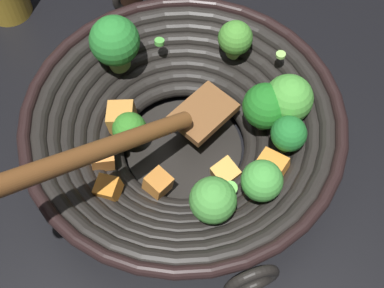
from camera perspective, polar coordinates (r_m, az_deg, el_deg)
The scene contains 2 objects.
ground_plane at distance 0.62m, azimuth -0.88°, elevation -0.86°, with size 4.00×4.00×0.00m, color black.
wok at distance 0.57m, azimuth -0.76°, elevation 1.87°, with size 0.35×0.40×0.23m.
Camera 1 is at (0.13, -0.27, 0.54)m, focal length 48.38 mm.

